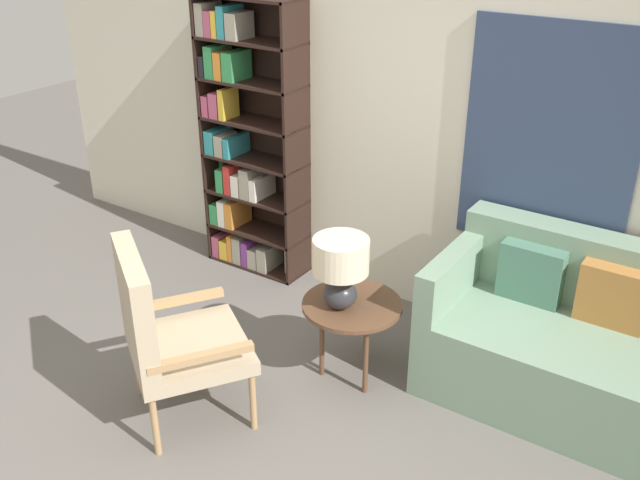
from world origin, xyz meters
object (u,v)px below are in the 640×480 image
at_px(bookshelf, 246,148).
at_px(couch, 597,352).
at_px(side_table, 352,310).
at_px(armchair, 163,328).
at_px(table_lamp, 341,265).

relative_size(bookshelf, couch, 1.12).
bearing_deg(side_table, armchair, -126.34).
distance_m(couch, table_lamp, 1.48).
distance_m(armchair, couch, 2.34).
xyz_separation_m(bookshelf, side_table, (1.40, -0.79, -0.47)).
bearing_deg(couch, side_table, -157.08).
relative_size(couch, table_lamp, 4.20).
relative_size(bookshelf, side_table, 3.47).
relative_size(couch, side_table, 3.11).
bearing_deg(table_lamp, couch, 24.98).
height_order(armchair, table_lamp, armchair).
height_order(couch, side_table, couch).
xyz_separation_m(armchair, table_lamp, (0.59, 0.78, 0.20)).
bearing_deg(armchair, bookshelf, 115.11).
xyz_separation_m(bookshelf, table_lamp, (1.36, -0.86, -0.15)).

